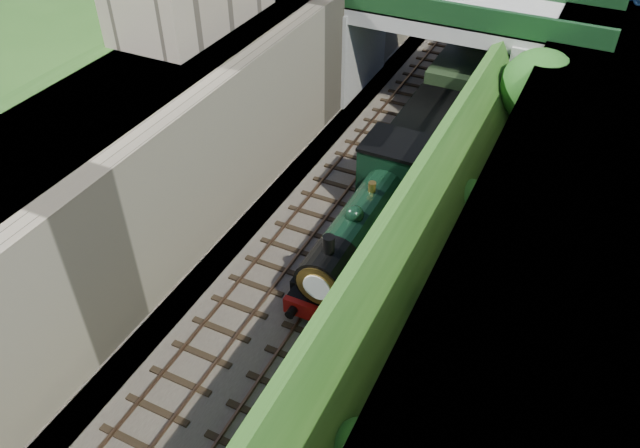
% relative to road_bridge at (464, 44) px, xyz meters
% --- Properties ---
extents(ground, '(160.00, 160.00, 0.00)m').
position_rel_road_bridge_xyz_m(ground, '(-0.94, -24.00, -4.08)').
color(ground, '#1E4714').
rests_on(ground, ground).
extents(trackbed, '(10.00, 90.00, 0.20)m').
position_rel_road_bridge_xyz_m(trackbed, '(-0.94, -4.00, -3.98)').
color(trackbed, '#473F38').
rests_on(trackbed, ground).
extents(retaining_wall, '(1.00, 90.00, 7.00)m').
position_rel_road_bridge_xyz_m(retaining_wall, '(-6.44, -4.00, -0.58)').
color(retaining_wall, '#756B56').
rests_on(retaining_wall, ground).
extents(street_plateau_left, '(6.00, 90.00, 7.00)m').
position_rel_road_bridge_xyz_m(street_plateau_left, '(-9.94, -4.00, -0.58)').
color(street_plateau_left, '#262628').
rests_on(street_plateau_left, ground).
extents(street_plateau_right, '(8.00, 90.00, 6.25)m').
position_rel_road_bridge_xyz_m(street_plateau_right, '(8.56, -4.00, -0.95)').
color(street_plateau_right, '#262628').
rests_on(street_plateau_right, ground).
extents(embankment_slope, '(4.61, 90.00, 6.36)m').
position_rel_road_bridge_xyz_m(embankment_slope, '(4.02, -6.47, -1.38)').
color(embankment_slope, '#1E4714').
rests_on(embankment_slope, ground).
extents(track_left, '(2.50, 90.00, 0.20)m').
position_rel_road_bridge_xyz_m(track_left, '(-2.94, -4.00, -3.83)').
color(track_left, black).
rests_on(track_left, trackbed).
extents(track_right, '(2.50, 90.00, 0.20)m').
position_rel_road_bridge_xyz_m(track_right, '(0.26, -4.00, -3.83)').
color(track_right, black).
rests_on(track_right, trackbed).
extents(road_bridge, '(16.00, 6.40, 7.25)m').
position_rel_road_bridge_xyz_m(road_bridge, '(0.00, 0.00, 0.00)').
color(road_bridge, gray).
rests_on(road_bridge, ground).
extents(tree, '(3.60, 3.80, 6.60)m').
position_rel_road_bridge_xyz_m(tree, '(4.97, -4.77, 0.57)').
color(tree, black).
rests_on(tree, ground).
extents(locomotive, '(3.10, 10.23, 3.83)m').
position_rel_road_bridge_xyz_m(locomotive, '(0.26, -14.07, -2.18)').
color(locomotive, black).
rests_on(locomotive, trackbed).
extents(tender, '(2.70, 6.00, 3.05)m').
position_rel_road_bridge_xyz_m(tender, '(0.26, -6.71, -2.46)').
color(tender, black).
rests_on(tender, trackbed).
extents(coach_front, '(2.90, 18.00, 3.70)m').
position_rel_road_bridge_xyz_m(coach_front, '(0.26, 5.89, -2.03)').
color(coach_front, black).
rests_on(coach_front, trackbed).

